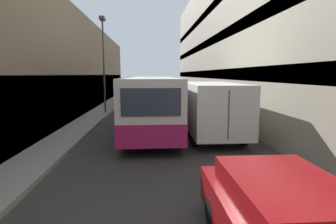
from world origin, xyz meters
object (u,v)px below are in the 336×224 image
Objects in this scene: bus at (151,101)px; street_lamp at (103,47)px; box_truck at (206,105)px; panel_van at (131,95)px.

bus is 7.19m from street_lamp.
box_truck is 12.57m from panel_van.
bus reaches higher than panel_van.
bus is 3.13m from box_truck.
panel_van is 6.69m from street_lamp.
panel_van is (-4.71, 11.65, -0.42)m from box_truck.
panel_van is (-1.81, 10.47, -0.48)m from bus.
bus is 1.61× the size of street_lamp.
box_truck is at bearing -67.99° from panel_van.
box_truck is (2.90, -1.18, -0.06)m from bus.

